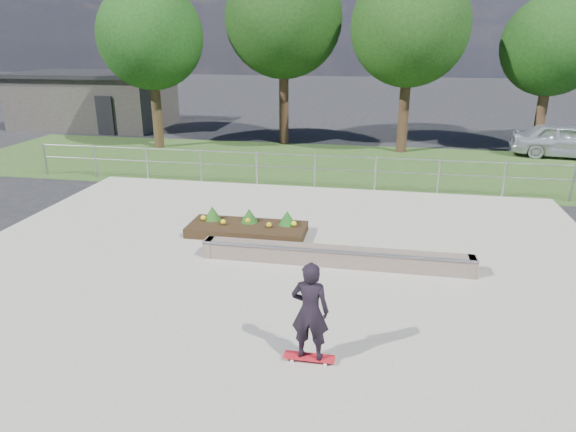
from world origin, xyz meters
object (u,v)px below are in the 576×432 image
object	(u,v)px
grind_ledge	(335,256)
parked_car	(565,140)
planter_bed	(248,227)
skateboarder	(310,312)

from	to	relation	value
grind_ledge	parked_car	xyz separation A→B (m)	(8.46, 12.82, 0.46)
planter_bed	skateboarder	world-z (taller)	skateboarder
planter_bed	parked_car	bearing A→B (deg)	46.16
planter_bed	skateboarder	bearing A→B (deg)	-65.48
skateboarder	parked_car	distance (m)	18.54
skateboarder	parked_car	world-z (taller)	skateboarder
skateboarder	parked_car	xyz separation A→B (m)	(8.50, 16.47, -0.21)
planter_bed	grind_ledge	bearing A→B (deg)	-32.27
planter_bed	parked_car	distance (m)	15.68
skateboarder	planter_bed	bearing A→B (deg)	114.52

